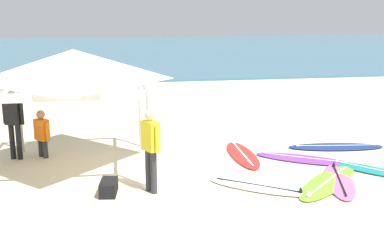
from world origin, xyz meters
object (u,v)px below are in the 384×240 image
surfboard_purple (304,159)px  surfboard_white (258,187)px  surfboard_red (242,155)px  person_orange (42,132)px  surfboard_navy (335,147)px  person_yellow (151,145)px  gear_bag_near_tent (109,187)px  surfboard_lime (328,182)px  surfboard_teal (370,170)px  surfboard_pink (339,181)px  canopy_tent (74,66)px  person_black (14,120)px

surfboard_purple → surfboard_white: (-1.66, -1.59, 0.00)m
surfboard_white → surfboard_red: bearing=83.1°
surfboard_white → person_orange: (-4.67, 2.91, 0.62)m
surfboard_red → surfboard_navy: size_ratio=0.88×
person_yellow → gear_bag_near_tent: (-0.85, 0.03, -0.85)m
surfboard_lime → surfboard_teal: 1.43m
surfboard_white → person_orange: bearing=148.1°
surfboard_red → surfboard_white: (-0.26, -2.17, 0.00)m
surfboard_pink → person_yellow: (-4.00, 0.14, 0.95)m
surfboard_white → canopy_tent: bearing=152.4°
surfboard_navy → surfboard_pink: size_ratio=1.17×
person_yellow → person_orange: bearing=132.1°
canopy_tent → surfboard_lime: size_ratio=1.36×
surfboard_navy → person_yellow: person_yellow is taller
surfboard_navy → person_orange: size_ratio=2.17×
surfboard_white → gear_bag_near_tent: (-3.05, 0.20, 0.10)m
surfboard_red → surfboard_white: 2.19m
surfboard_navy → person_orange: 7.61m
surfboard_pink → surfboard_lime: bearing=-175.8°
surfboard_white → surfboard_teal: size_ratio=1.17×
surfboard_pink → gear_bag_near_tent: 4.86m
surfboard_white → person_yellow: (-2.20, 0.17, 0.95)m
surfboard_lime → surfboard_teal: bearing=24.4°
canopy_tent → person_black: (-1.57, 0.91, -1.40)m
surfboard_pink → person_black: (-7.11, 2.84, 0.95)m
surfboard_red → gear_bag_near_tent: size_ratio=3.82×
surfboard_purple → person_orange: (-6.33, 1.32, 0.62)m
surfboard_red → gear_bag_near_tent: 3.86m
surfboard_purple → surfboard_red: bearing=157.4°
surfboard_navy → person_orange: (-7.57, 0.47, 0.62)m
canopy_tent → gear_bag_near_tent: size_ratio=5.28×
gear_bag_near_tent → surfboard_navy: bearing=20.6°
person_orange → surfboard_red: bearing=-8.5°
surfboard_lime → surfboard_white: size_ratio=1.11×
surfboard_purple → surfboard_lime: bearing=-94.4°
person_black → person_yellow: size_ratio=1.00×
surfboard_navy → canopy_tent: bearing=-175.8°
surfboard_lime → surfboard_pink: (0.26, 0.02, 0.00)m
surfboard_red → surfboard_navy: bearing=5.8°
surfboard_red → surfboard_purple: size_ratio=0.97×
surfboard_lime → person_orange: size_ratio=1.94×
surfboard_purple → surfboard_navy: bearing=34.5°
person_black → surfboard_lime: bearing=-22.7°
surfboard_navy → surfboard_red: bearing=-174.2°
person_black → person_orange: bearing=3.8°
surfboard_lime → gear_bag_near_tent: bearing=177.6°
person_black → person_orange: 0.71m
surfboard_red → surfboard_navy: same height
canopy_tent → person_black: canopy_tent is taller
surfboard_red → surfboard_purple: 1.52m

